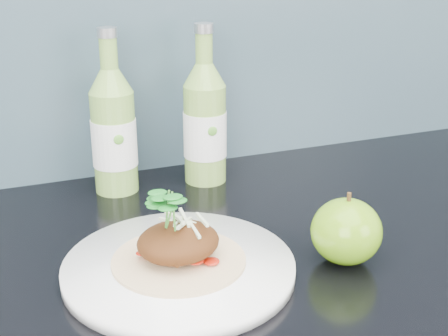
{
  "coord_description": "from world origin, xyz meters",
  "views": [
    {
      "loc": [
        -0.27,
        1.02,
        1.28
      ],
      "look_at": [
        -0.01,
        1.7,
        1.0
      ],
      "focal_mm": 50.0,
      "sensor_mm": 36.0,
      "label": 1
    }
  ],
  "objects": [
    {
      "name": "green_apple",
      "position": [
        0.11,
        1.59,
        0.94
      ],
      "size": [
        0.11,
        0.11,
        0.09
      ],
      "rotation": [
        0.0,
        0.0,
        -0.28
      ],
      "color": "#5B9310",
      "rests_on": "kitchen_counter"
    },
    {
      "name": "cider_bottle_right",
      "position": [
        0.04,
        1.9,
        0.99
      ],
      "size": [
        0.08,
        0.08,
        0.25
      ],
      "rotation": [
        0.0,
        0.0,
        0.22
      ],
      "color": "#7CA846",
      "rests_on": "kitchen_counter"
    },
    {
      "name": "dinner_plate",
      "position": [
        -0.09,
        1.64,
        0.91
      ],
      "size": [
        0.28,
        0.28,
        0.02
      ],
      "color": "white",
      "rests_on": "kitchen_counter"
    },
    {
      "name": "cider_bottle_left",
      "position": [
        -0.1,
        1.91,
        0.99
      ],
      "size": [
        0.07,
        0.07,
        0.25
      ],
      "rotation": [
        0.0,
        0.0,
        0.05
      ],
      "color": "#7AA946",
      "rests_on": "kitchen_counter"
    },
    {
      "name": "pork_taco",
      "position": [
        -0.09,
        1.64,
        0.94
      ],
      "size": [
        0.16,
        0.16,
        0.1
      ],
      "color": "tan",
      "rests_on": "dinner_plate"
    }
  ]
}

